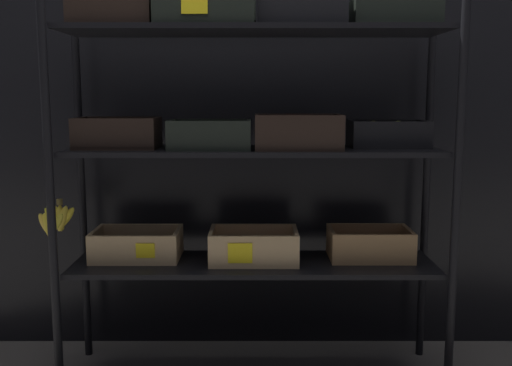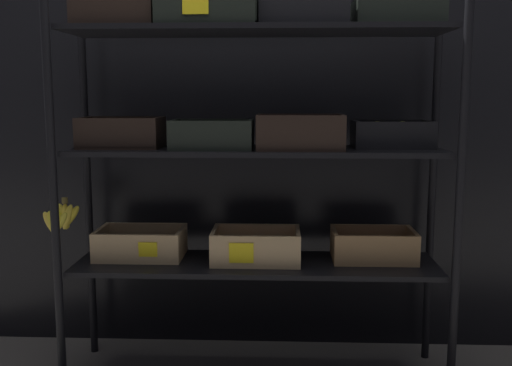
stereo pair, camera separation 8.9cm
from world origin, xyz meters
name	(u,v)px [view 1 (the left image)]	position (x,y,z in m)	size (l,w,h in m)	color
storefront_wall	(256,65)	(0.00, 0.39, 1.28)	(3.88, 0.12, 2.57)	black
display_rack	(254,143)	(-0.01, 0.00, 0.96)	(1.61, 0.42, 1.53)	black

